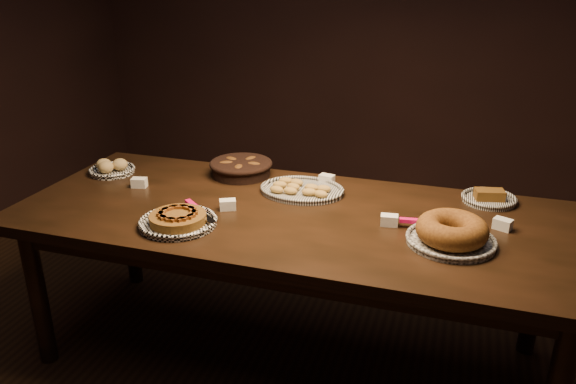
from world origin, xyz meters
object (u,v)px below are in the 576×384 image
(buffet_table, at_px, (290,227))
(bundt_cake_plate, at_px, (451,233))
(apple_tart_plate, at_px, (178,220))
(madeleine_platter, at_px, (301,189))

(buffet_table, relative_size, bundt_cake_plate, 6.22)
(buffet_table, xyz_separation_m, bundt_cake_plate, (0.67, -0.10, 0.12))
(buffet_table, height_order, bundt_cake_plate, bundt_cake_plate)
(apple_tart_plate, distance_m, bundt_cake_plate, 1.08)
(apple_tart_plate, bearing_deg, madeleine_platter, 46.75)
(bundt_cake_plate, bearing_deg, madeleine_platter, 133.14)
(apple_tart_plate, bearing_deg, bundt_cake_plate, 3.21)
(apple_tart_plate, bearing_deg, buffet_table, 28.19)
(apple_tart_plate, height_order, madeleine_platter, apple_tart_plate)
(madeleine_platter, bearing_deg, buffet_table, -101.29)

